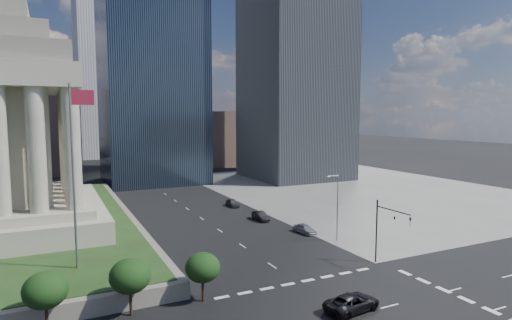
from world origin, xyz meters
TOP-DOWN VIEW (x-y plane):
  - ground at (0.00, 100.00)m, footprint 500.00×500.00m
  - sidewalk_ne at (46.00, 60.00)m, footprint 68.00×90.00m
  - flagpole at (-21.83, 24.00)m, footprint 2.52×0.24m
  - midrise_glass at (2.00, 95.00)m, footprint 26.00×26.00m
  - highrise_ne at (42.00, 85.00)m, footprint 26.00×28.00m
  - building_filler_ne at (32.00, 130.00)m, footprint 20.00×30.00m
  - building_filler_nw at (-30.00, 130.00)m, footprint 24.00×30.00m
  - traffic_signal_ne at (12.50, 13.70)m, footprint 0.30×5.74m
  - street_lamp_north at (13.33, 25.00)m, footprint 2.13×0.22m
  - pickup_truck at (1.11, 5.84)m, footprint 6.13×3.50m
  - parked_sedan_near at (11.50, 30.63)m, footprint 4.54×2.25m
  - parked_sedan_mid at (9.00, 41.30)m, footprint 1.78×4.67m
  - parked_sedan_far at (9.00, 54.10)m, footprint 1.98×4.56m

SIDE VIEW (x-z plane):
  - ground at x=0.00m, z-range 0.00..0.00m
  - sidewalk_ne at x=46.00m, z-range 0.00..0.03m
  - parked_sedan_near at x=11.50m, z-range 0.00..1.49m
  - parked_sedan_mid at x=9.00m, z-range 0.00..1.52m
  - parked_sedan_far at x=9.00m, z-range 0.00..1.53m
  - pickup_truck at x=1.11m, z-range 0.00..1.61m
  - traffic_signal_ne at x=12.50m, z-range 1.25..9.25m
  - street_lamp_north at x=13.33m, z-range 0.66..10.66m
  - building_filler_ne at x=32.00m, z-range 0.00..20.00m
  - flagpole at x=-21.83m, z-range 3.11..23.11m
  - building_filler_nw at x=-30.00m, z-range 0.00..28.00m
  - midrise_glass at x=2.00m, z-range 0.00..60.00m
  - highrise_ne at x=42.00m, z-range 0.00..100.00m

